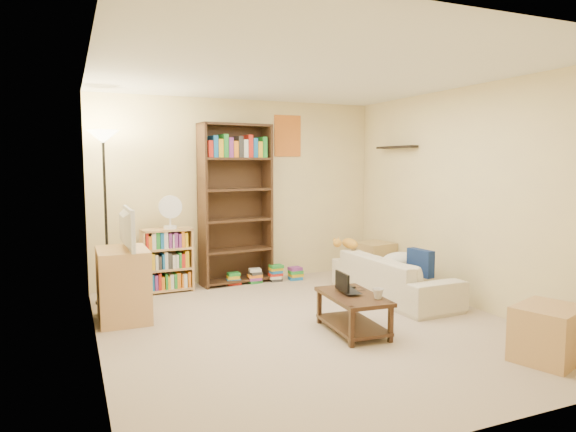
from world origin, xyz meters
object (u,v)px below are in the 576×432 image
(sofa, at_px, (393,277))
(laptop, at_px, (353,291))
(coffee_table, at_px, (353,309))
(mug, at_px, (378,294))
(short_bookshelf, at_px, (167,260))
(tall_bookshelf, at_px, (236,200))
(floor_lamp, at_px, (104,166))
(desk_fan, at_px, (170,211))
(tv_stand, at_px, (123,284))
(tabby_cat, at_px, (348,243))
(television, at_px, (121,228))
(end_cabinet, at_px, (548,333))
(side_table, at_px, (374,261))

(sofa, bearing_deg, laptop, 126.39)
(coffee_table, relative_size, mug, 7.43)
(short_bookshelf, bearing_deg, tall_bookshelf, 3.43)
(tall_bookshelf, relative_size, floor_lamp, 1.07)
(coffee_table, xyz_separation_m, desk_fan, (-1.32, 2.26, 0.81))
(tv_stand, bearing_deg, short_bookshelf, 57.77)
(mug, height_order, desk_fan, desk_fan)
(coffee_table, xyz_separation_m, laptop, (0.05, 0.08, 0.15))
(tabby_cat, bearing_deg, coffee_table, -118.01)
(sofa, xyz_separation_m, television, (-3.10, 0.39, 0.70))
(tv_stand, bearing_deg, sofa, -7.17)
(floor_lamp, bearing_deg, tall_bookshelf, 11.72)
(coffee_table, relative_size, end_cabinet, 1.58)
(mug, relative_size, short_bookshelf, 0.14)
(end_cabinet, bearing_deg, television, 140.85)
(coffee_table, distance_m, side_table, 2.33)
(tall_bookshelf, height_order, end_cabinet, tall_bookshelf)
(mug, xyz_separation_m, desk_fan, (-1.46, 2.48, 0.62))
(laptop, xyz_separation_m, floor_lamp, (-2.15, 1.97, 1.21))
(coffee_table, distance_m, end_cabinet, 1.69)
(laptop, distance_m, tall_bookshelf, 2.48)
(floor_lamp, bearing_deg, side_table, -3.38)
(television, relative_size, end_cabinet, 1.35)
(end_cabinet, bearing_deg, sofa, 90.93)
(coffee_table, bearing_deg, mug, -55.00)
(tv_stand, distance_m, short_bookshelf, 1.18)
(sofa, xyz_separation_m, short_bookshelf, (-2.46, 1.39, 0.14))
(desk_fan, bearing_deg, short_bookshelf, 136.71)
(sofa, height_order, television, television)
(sofa, xyz_separation_m, laptop, (-1.05, -0.82, 0.13))
(end_cabinet, bearing_deg, floor_lamp, 134.36)
(sofa, relative_size, tabby_cat, 4.41)
(television, distance_m, short_bookshelf, 1.31)
(tabby_cat, distance_m, tall_bookshelf, 1.60)
(desk_fan, xyz_separation_m, end_cabinet, (2.45, -3.51, -0.81))
(tv_stand, bearing_deg, end_cabinet, -39.14)
(mug, relative_size, end_cabinet, 0.21)
(sofa, distance_m, short_bookshelf, 2.83)
(tabby_cat, height_order, mug, tabby_cat)
(short_bookshelf, xyz_separation_m, side_table, (2.79, -0.45, -0.14))
(tall_bookshelf, bearing_deg, short_bookshelf, -179.77)
(laptop, bearing_deg, end_cabinet, -134.67)
(television, distance_m, desk_fan, 1.18)
(mug, bearing_deg, floor_lamp, 134.52)
(tabby_cat, height_order, tall_bookshelf, tall_bookshelf)
(tv_stand, distance_m, side_table, 3.47)
(tv_stand, bearing_deg, desk_fan, 54.81)
(mug, bearing_deg, tall_bookshelf, 101.97)
(sofa, bearing_deg, tv_stand, 80.95)
(tall_bookshelf, xyz_separation_m, desk_fan, (-0.90, -0.14, -0.10))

